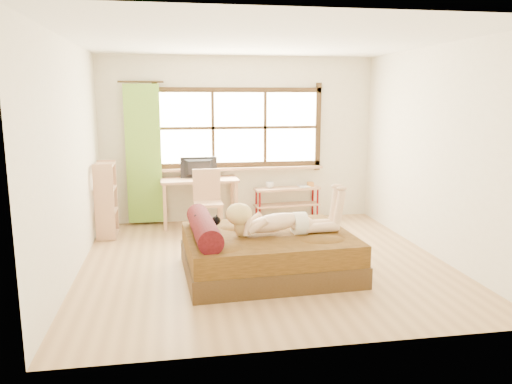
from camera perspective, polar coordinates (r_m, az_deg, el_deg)
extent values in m
plane|color=#9E754C|center=(6.39, 0.87, -7.90)|extent=(4.50, 4.50, 0.00)
plane|color=white|center=(6.09, 0.94, 16.93)|extent=(4.50, 4.50, 0.00)
plane|color=silver|center=(8.30, -1.94, 5.99)|extent=(4.50, 0.00, 4.50)
plane|color=silver|center=(3.93, 6.90, 0.40)|extent=(4.50, 0.00, 4.50)
plane|color=silver|center=(6.10, -20.40, 3.53)|extent=(0.00, 4.50, 4.50)
plane|color=silver|center=(6.87, 19.75, 4.33)|extent=(0.00, 4.50, 4.50)
cube|color=#FFEDBF|center=(8.29, -1.95, 7.36)|extent=(2.60, 0.01, 1.30)
cube|color=tan|center=(8.28, -1.85, 2.70)|extent=(2.80, 0.16, 0.04)
cube|color=olive|center=(8.14, -12.72, 4.22)|extent=(0.55, 0.10, 2.20)
cube|color=#2F1E0E|center=(5.96, 1.38, -8.08)|extent=(2.01, 1.65, 0.24)
cube|color=#33230B|center=(5.89, 1.39, -5.86)|extent=(1.97, 1.61, 0.24)
cylinder|color=black|center=(5.69, -6.00, -4.02)|extent=(0.34, 1.33, 0.27)
cube|color=tan|center=(8.02, -6.48, 1.38)|extent=(1.23, 0.58, 0.04)
cube|color=tan|center=(7.85, -10.37, -1.74)|extent=(0.05, 0.05, 0.73)
cube|color=tan|center=(7.93, -2.26, -1.44)|extent=(0.05, 0.05, 0.73)
cube|color=tan|center=(8.29, -10.41, -1.07)|extent=(0.05, 0.05, 0.73)
cube|color=tan|center=(8.37, -2.72, -0.79)|extent=(0.05, 0.05, 0.73)
imported|color=black|center=(8.04, -6.53, 2.76)|extent=(0.59, 0.09, 0.34)
cube|color=tan|center=(7.64, -5.49, -1.33)|extent=(0.44, 0.44, 0.04)
cube|color=tan|center=(7.78, -5.66, 0.87)|extent=(0.43, 0.05, 0.49)
cube|color=tan|center=(7.50, -6.73, -3.43)|extent=(0.04, 0.04, 0.43)
cube|color=tan|center=(7.53, -3.94, -3.31)|extent=(0.04, 0.04, 0.43)
cube|color=tan|center=(7.86, -6.92, -2.77)|extent=(0.04, 0.04, 0.43)
cube|color=tan|center=(7.89, -4.26, -2.67)|extent=(0.04, 0.04, 0.43)
cube|color=tan|center=(8.38, 3.58, 0.39)|extent=(1.13, 0.38, 0.04)
cube|color=tan|center=(8.43, 3.56, -1.46)|extent=(1.13, 0.38, 0.03)
cylinder|color=#6A090C|center=(8.18, 0.44, -1.69)|extent=(0.03, 0.03, 0.55)
cylinder|color=#6A090C|center=(8.50, 7.04, -1.29)|extent=(0.03, 0.03, 0.55)
cylinder|color=#6A090C|center=(8.39, 0.03, -1.37)|extent=(0.03, 0.03, 0.55)
cylinder|color=#6A090C|center=(8.70, 6.50, -0.99)|extent=(0.03, 0.03, 0.55)
cube|color=orange|center=(8.51, 6.24, 0.89)|extent=(0.10, 0.10, 0.07)
imported|color=gray|center=(8.30, 1.57, 0.81)|extent=(0.14, 0.14, 0.10)
imported|color=gray|center=(8.42, 4.91, 0.62)|extent=(0.20, 0.26, 0.02)
cube|color=tan|center=(7.76, -16.54, -4.60)|extent=(0.27, 0.46, 0.03)
cube|color=tan|center=(7.68, -16.68, -2.11)|extent=(0.27, 0.46, 0.03)
cube|color=tan|center=(7.61, -16.82, 0.44)|extent=(0.27, 0.46, 0.03)
cube|color=tan|center=(7.56, -16.96, 3.03)|extent=(0.27, 0.46, 0.03)
cube|color=tan|center=(7.42, -16.96, -1.19)|extent=(0.27, 0.03, 1.11)
cube|color=tan|center=(7.87, -16.55, -0.51)|extent=(0.27, 0.03, 1.11)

